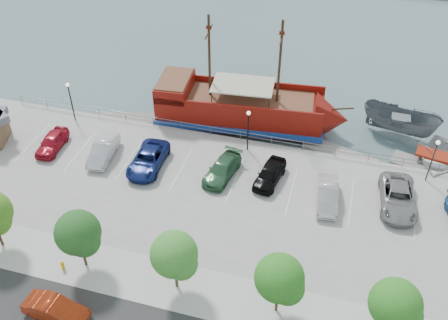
# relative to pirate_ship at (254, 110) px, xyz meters

# --- Properties ---
(ground) EXTENTS (160.00, 160.00, 0.00)m
(ground) POSITION_rel_pirate_ship_xyz_m (0.59, -11.64, -2.05)
(ground) COLOR slate
(sidewalk) EXTENTS (100.00, 4.00, 0.05)m
(sidewalk) POSITION_rel_pirate_ship_xyz_m (0.59, -21.64, -1.04)
(sidewalk) COLOR silver
(sidewalk) RESTS_ON land_slab
(seawall_railing) EXTENTS (50.00, 0.06, 1.00)m
(seawall_railing) POSITION_rel_pirate_ship_xyz_m (0.59, -3.84, -0.53)
(seawall_railing) COLOR slate
(seawall_railing) RESTS_ON land_slab
(pirate_ship) EXTENTS (19.65, 7.02, 12.26)m
(pirate_ship) POSITION_rel_pirate_ship_xyz_m (0.00, 0.00, 0.00)
(pirate_ship) COLOR maroon
(pirate_ship) RESTS_ON ground
(patrol_boat) EXTENTS (8.15, 4.84, 2.96)m
(patrol_boat) POSITION_rel_pirate_ship_xyz_m (14.25, 2.43, -0.57)
(patrol_boat) COLOR #535B60
(patrol_boat) RESTS_ON ground
(speedboat) EXTENTS (5.96, 7.41, 1.36)m
(speedboat) POSITION_rel_pirate_ship_xyz_m (17.86, -1.42, -1.37)
(speedboat) COLOR silver
(speedboat) RESTS_ON ground
(dock_west) EXTENTS (7.14, 3.70, 0.39)m
(dock_west) POSITION_rel_pirate_ship_xyz_m (-12.92, -2.44, -1.86)
(dock_west) COLOR gray
(dock_west) RESTS_ON ground
(dock_mid) EXTENTS (7.32, 4.09, 0.40)m
(dock_mid) POSITION_rel_pirate_ship_xyz_m (9.07, -2.44, -1.85)
(dock_mid) COLOR gray
(dock_mid) RESTS_ON ground
(dock_east) EXTENTS (7.58, 3.92, 0.42)m
(dock_east) POSITION_rel_pirate_ship_xyz_m (17.41, -2.44, -1.85)
(dock_east) COLOR gray
(dock_east) RESTS_ON ground
(street_sedan) EXTENTS (4.47, 1.80, 1.44)m
(street_sedan) POSITION_rel_pirate_ship_xyz_m (-7.17, -26.03, -0.33)
(street_sedan) COLOR maroon
(street_sedan) RESTS_ON street
(fire_hydrant) EXTENTS (0.26, 0.26, 0.74)m
(fire_hydrant) POSITION_rel_pirate_ship_xyz_m (-8.80, -22.44, -0.65)
(fire_hydrant) COLOR #DCA506
(fire_hydrant) RESTS_ON sidewalk
(lamp_post_left) EXTENTS (0.36, 0.36, 4.28)m
(lamp_post_left) POSITION_rel_pirate_ship_xyz_m (-17.41, -5.14, 1.89)
(lamp_post_left) COLOR black
(lamp_post_left) RESTS_ON land_slab
(lamp_post_mid) EXTENTS (0.36, 0.36, 4.28)m
(lamp_post_mid) POSITION_rel_pirate_ship_xyz_m (0.59, -5.14, 1.89)
(lamp_post_mid) COLOR black
(lamp_post_mid) RESTS_ON land_slab
(lamp_post_right) EXTENTS (0.36, 0.36, 4.28)m
(lamp_post_right) POSITION_rel_pirate_ship_xyz_m (16.59, -5.14, 1.89)
(lamp_post_right) COLOR black
(lamp_post_right) RESTS_ON land_slab
(tree_c) EXTENTS (3.30, 3.20, 5.00)m
(tree_c) POSITION_rel_pirate_ship_xyz_m (-7.26, -21.72, 2.24)
(tree_c) COLOR #473321
(tree_c) RESTS_ON sidewalk
(tree_d) EXTENTS (3.30, 3.20, 5.00)m
(tree_d) POSITION_rel_pirate_ship_xyz_m (-0.26, -21.72, 2.24)
(tree_d) COLOR #473321
(tree_d) RESTS_ON sidewalk
(tree_e) EXTENTS (3.30, 3.20, 5.00)m
(tree_e) POSITION_rel_pirate_ship_xyz_m (6.74, -21.72, 2.24)
(tree_e) COLOR #473321
(tree_e) RESTS_ON sidewalk
(tree_f) EXTENTS (3.30, 3.20, 5.00)m
(tree_f) POSITION_rel_pirate_ship_xyz_m (13.74, -21.72, 2.24)
(tree_f) COLOR #473321
(tree_f) RESTS_ON sidewalk
(parked_car_a) EXTENTS (2.09, 4.53, 1.50)m
(parked_car_a) POSITION_rel_pirate_ship_xyz_m (-17.02, -9.99, -0.30)
(parked_car_a) COLOR #A61322
(parked_car_a) RESTS_ON land_slab
(parked_car_b) EXTENTS (2.21, 4.99, 1.59)m
(parked_car_b) POSITION_rel_pirate_ship_xyz_m (-11.82, -9.84, -0.26)
(parked_car_b) COLOR silver
(parked_car_b) RESTS_ON land_slab
(parked_car_c) EXTENTS (2.85, 5.78, 1.58)m
(parked_car_c) POSITION_rel_pirate_ship_xyz_m (-7.35, -9.99, -0.27)
(parked_car_c) COLOR navy
(parked_car_c) RESTS_ON land_slab
(parked_car_d) EXTENTS (2.89, 5.29, 1.45)m
(parked_car_d) POSITION_rel_pirate_ship_xyz_m (-0.63, -9.43, -0.33)
(parked_car_d) COLOR #2F5F3B
(parked_car_d) RESTS_ON land_slab
(parked_car_e) EXTENTS (2.54, 4.81, 1.56)m
(parked_car_e) POSITION_rel_pirate_ship_xyz_m (3.50, -8.94, -0.27)
(parked_car_e) COLOR black
(parked_car_e) RESTS_ON land_slab
(parked_car_f) EXTENTS (2.23, 4.95, 1.58)m
(parked_car_f) POSITION_rel_pirate_ship_xyz_m (8.57, -10.26, -0.26)
(parked_car_f) COLOR silver
(parked_car_f) RESTS_ON land_slab
(parked_car_g) EXTENTS (3.22, 6.16, 1.65)m
(parked_car_g) POSITION_rel_pirate_ship_xyz_m (14.15, -9.07, -0.23)
(parked_car_g) COLOR gray
(parked_car_g) RESTS_ON land_slab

